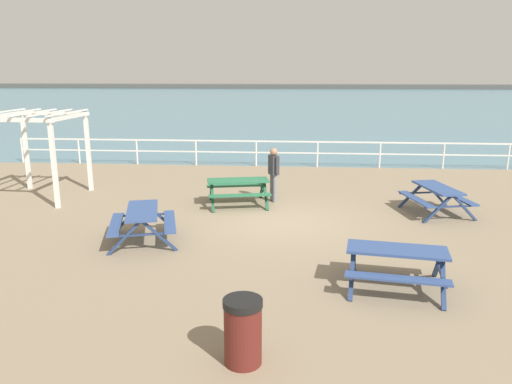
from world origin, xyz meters
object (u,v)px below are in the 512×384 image
(picnic_table_near_left, at_px, (437,194))
(picnic_table_far_right, at_px, (143,217))
(picnic_table_mid_centre, at_px, (238,186))
(picnic_table_near_right, at_px, (397,258))
(lattice_pergola, at_px, (37,135))
(visitor, at_px, (274,171))
(litter_bin, at_px, (243,331))

(picnic_table_near_left, bearing_deg, picnic_table_far_right, 98.24)
(picnic_table_near_left, xyz_separation_m, picnic_table_mid_centre, (-5.67, 0.50, 0.00))
(picnic_table_near_right, distance_m, picnic_table_mid_centre, 6.62)
(picnic_table_mid_centre, distance_m, lattice_pergola, 6.46)
(picnic_table_far_right, distance_m, lattice_pergola, 6.02)
(picnic_table_far_right, height_order, visitor, visitor)
(picnic_table_near_right, distance_m, picnic_table_far_right, 5.85)
(picnic_table_far_right, bearing_deg, picnic_table_mid_centre, -43.85)
(picnic_table_near_left, height_order, picnic_table_mid_centre, same)
(picnic_table_near_right, relative_size, visitor, 1.21)
(picnic_table_near_right, height_order, lattice_pergola, lattice_pergola)
(picnic_table_near_left, distance_m, litter_bin, 9.00)
(picnic_table_far_right, distance_m, litter_bin, 5.59)
(visitor, bearing_deg, lattice_pergola, 152.17)
(lattice_pergola, bearing_deg, visitor, 3.22)
(picnic_table_mid_centre, height_order, litter_bin, litter_bin)
(picnic_table_near_left, relative_size, picnic_table_mid_centre, 1.01)
(picnic_table_mid_centre, relative_size, litter_bin, 2.18)
(picnic_table_near_right, relative_size, litter_bin, 2.11)
(picnic_table_far_right, height_order, litter_bin, litter_bin)
(lattice_pergola, bearing_deg, picnic_table_near_right, -28.64)
(litter_bin, bearing_deg, picnic_table_near_right, 45.71)
(litter_bin, bearing_deg, picnic_table_mid_centre, 96.99)
(lattice_pergola, bearing_deg, picnic_table_mid_centre, -1.14)
(picnic_table_near_left, distance_m, visitor, 4.74)
(visitor, relative_size, litter_bin, 1.75)
(picnic_table_mid_centre, distance_m, visitor, 1.21)
(picnic_table_far_right, distance_m, visitor, 4.87)
(picnic_table_near_left, distance_m, picnic_table_near_right, 5.49)
(picnic_table_mid_centre, xyz_separation_m, visitor, (1.04, 0.49, 0.36))
(picnic_table_far_right, xyz_separation_m, visitor, (2.90, 3.89, 0.36))
(visitor, distance_m, litter_bin, 8.70)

